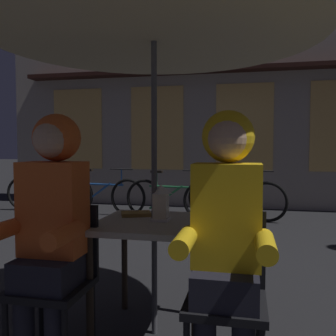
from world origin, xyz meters
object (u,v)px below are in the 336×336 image
at_px(chair_left, 58,273).
at_px(cafe_table, 154,236).
at_px(bicycle_fourth, 236,199).
at_px(book, 136,214).
at_px(bicycle_third, 173,199).
at_px(patio_umbrella, 154,10).
at_px(chair_right, 226,286).
at_px(person_right_hooded, 227,220).
at_px(person_left_hooded, 51,213).
at_px(bicycle_second, 102,195).
at_px(lantern, 161,202).
at_px(bicycle_nearest, 49,193).

bearing_deg(chair_left, cafe_table, 37.55).
xyz_separation_m(bicycle_fourth, book, (-0.57, -3.76, 0.41)).
bearing_deg(chair_left, bicycle_third, 92.20).
xyz_separation_m(patio_umbrella, chair_right, (0.48, -0.37, -1.57)).
height_order(chair_left, bicycle_fourth, chair_left).
bearing_deg(chair_right, person_right_hooded, -90.00).
xyz_separation_m(person_right_hooded, book, (-0.65, 0.57, -0.09)).
bearing_deg(person_right_hooded, bicycle_fourth, 91.07).
distance_m(chair_left, bicycle_fourth, 4.37).
relative_size(person_right_hooded, bicycle_third, 0.83).
distance_m(person_left_hooded, bicycle_third, 4.20).
bearing_deg(bicycle_second, cafe_table, -63.14).
relative_size(person_left_hooded, bicycle_fourth, 0.84).
relative_size(patio_umbrella, chair_left, 2.66).
bearing_deg(person_right_hooded, chair_right, 90.00).
bearing_deg(chair_right, person_left_hooded, -176.61).
bearing_deg(chair_left, chair_right, 0.00).
relative_size(cafe_table, book, 3.70).
xyz_separation_m(cafe_table, person_left_hooded, (-0.48, -0.43, 0.21)).
height_order(person_left_hooded, bicycle_fourth, person_left_hooded).
bearing_deg(lantern, chair_left, -143.38).
height_order(patio_umbrella, bicycle_nearest, patio_umbrella).
height_order(patio_umbrella, chair_right, patio_umbrella).
xyz_separation_m(lantern, person_left_hooded, (-0.52, -0.44, -0.01)).
distance_m(chair_left, person_left_hooded, 0.36).
xyz_separation_m(cafe_table, chair_right, (0.48, -0.37, -0.15)).
relative_size(cafe_table, chair_right, 0.85).
distance_m(person_left_hooded, bicycle_nearest, 5.17).
height_order(chair_left, chair_right, same).
xyz_separation_m(bicycle_second, bicycle_third, (1.33, -0.14, 0.00)).
distance_m(lantern, chair_right, 0.69).
height_order(chair_right, person_right_hooded, person_right_hooded).
relative_size(lantern, book, 1.16).
distance_m(bicycle_second, bicycle_third, 1.33).
height_order(chair_right, bicycle_second, chair_right).
bearing_deg(lantern, person_left_hooded, -139.55).
xyz_separation_m(cafe_table, bicycle_second, (-1.96, 3.88, -0.29)).
relative_size(patio_umbrella, bicycle_third, 1.38).
height_order(bicycle_third, bicycle_fourth, same).
bearing_deg(person_right_hooded, book, 138.52).
bearing_deg(bicycle_nearest, person_right_hooded, -51.19).
bearing_deg(bicycle_nearest, bicycle_second, -6.71).
distance_m(patio_umbrella, book, 1.33).
distance_m(patio_umbrella, bicycle_fourth, 4.28).
bearing_deg(book, bicycle_fourth, 59.71).
bearing_deg(bicycle_fourth, bicycle_second, -179.36).
relative_size(lantern, bicycle_third, 0.14).
bearing_deg(bicycle_nearest, chair_left, -59.23).
bearing_deg(person_right_hooded, lantern, 134.91).
xyz_separation_m(chair_left, bicycle_second, (-1.48, 4.25, -0.14)).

